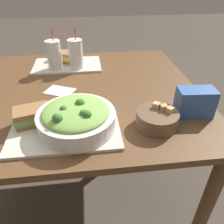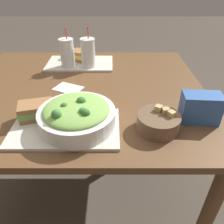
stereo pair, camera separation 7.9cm
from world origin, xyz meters
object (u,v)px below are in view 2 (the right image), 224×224
Objects in this scene: sandwich_near at (37,110)px; drink_cup_dark at (68,54)px; sandwich_far at (82,56)px; drink_cup_red at (88,54)px; chip_bag at (201,108)px; salad_bowl at (77,115)px; soup_bowl at (158,122)px; baguette_near at (56,107)px; baguette_far at (77,53)px; napkin_folded at (68,88)px.

sandwich_near is 0.67× the size of drink_cup_dark.
drink_cup_red is at bearing -36.22° from sandwich_far.
drink_cup_red is at bearing 136.38° from chip_bag.
salad_bowl is 1.89× the size of sandwich_near.
soup_bowl is 0.74m from drink_cup_dark.
chip_bag is (0.65, -0.00, 0.02)m from sandwich_near.
drink_cup_red reaches higher than chip_bag.
sandwich_near is 0.08m from baguette_near.
sandwich_far is 0.83m from chip_bag.
sandwich_near is at bearing 113.58° from baguette_near.
baguette_far is 0.16m from drink_cup_dark.
chip_bag is 0.93× the size of napkin_folded.
salad_bowl is at bearing -30.84° from sandwich_near.
drink_cup_dark is (-0.07, -0.09, 0.04)m from sandwich_far.
sandwich_near is 1.03× the size of baguette_near.
soup_bowl is 0.48m from sandwich_near.
sandwich_near reaches higher than napkin_folded.
baguette_near is at bearing -68.74° from sandwich_far.
drink_cup_dark reaches higher than sandwich_near.
napkin_folded is at bearing 58.92° from sandwich_near.
salad_bowl is at bearing -170.59° from chip_bag.
drink_cup_dark is 0.28m from napkin_folded.
salad_bowl is 1.27× the size of drink_cup_dark.
sandwich_near is at bearing 172.61° from soup_bowl.
salad_bowl is 0.48m from chip_bag.
drink_cup_dark is 1.39× the size of napkin_folded.
baguette_near is 0.60m from sandwich_far.
sandwich_near is 0.67× the size of drink_cup_red.
salad_bowl reaches higher than chip_bag.
salad_bowl is 0.18m from sandwich_near.
baguette_far is (-0.04, 0.05, -0.00)m from sandwich_far.
drink_cup_dark reaches higher than baguette_far.
salad_bowl is at bearing -77.28° from drink_cup_dark.
soup_bowl is 1.07× the size of baguette_near.
drink_cup_red reaches higher than soup_bowl.
drink_cup_red reaches higher than sandwich_far.
drink_cup_red is (0.09, -0.15, 0.05)m from baguette_far.
sandwich_far is (0.04, 0.60, 0.00)m from baguette_near.
sandwich_far is 0.13m from drink_cup_dark.
drink_cup_dark is 0.99× the size of drink_cup_red.
drink_cup_red is (0.16, 0.53, 0.05)m from sandwich_near.
drink_cup_red is 0.73m from chip_bag.
napkin_folded is at bearing 172.96° from baguette_far.
drink_cup_dark reaches higher than sandwich_far.
soup_bowl reaches higher than sandwich_near.
napkin_folded is at bearing 1.72° from baguette_near.
chip_bag reaches higher than baguette_far.
baguette_far reaches higher than napkin_folded.
sandwich_far is (0.11, 0.63, -0.00)m from sandwich_near.
baguette_far is (-0.00, 0.66, 0.00)m from baguette_near.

